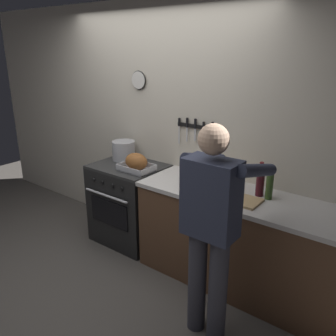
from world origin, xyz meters
The scene contains 13 objects.
ground_plane centered at (0.00, 0.00, 0.00)m, with size 8.00×8.00×0.00m, color #4C4742.
wall_back centered at (0.00, 1.35, 1.30)m, with size 6.00×0.13×2.60m.
counter_block centered at (1.20, 0.99, 0.45)m, with size 2.03×0.65×0.90m.
stove centered at (-0.22, 0.99, 0.45)m, with size 0.76×0.67×0.90m.
person_cook centered at (1.23, 0.32, 0.95)m, with size 0.51×0.63×1.66m.
roasting_pan centered at (-0.03, 0.92, 0.99)m, with size 0.35×0.26×0.19m.
stock_pot centered at (-0.40, 1.11, 1.01)m, with size 0.26×0.26×0.22m.
cutting_board centered at (1.16, 0.88, 0.91)m, with size 0.36×0.24×0.02m, color tan.
bottle_cooking_oil centered at (0.79, 1.12, 1.02)m, with size 0.06×0.06×0.28m.
bottle_vinegar centered at (1.02, 1.07, 1.01)m, with size 0.06×0.06×0.27m.
bottle_wine_red centered at (1.26, 1.08, 1.03)m, with size 0.07×0.07×0.30m.
bottle_olive_oil centered at (1.35, 1.06, 1.02)m, with size 0.06×0.06×0.29m.
bottle_soy_sauce centered at (0.56, 1.11, 1.00)m, with size 0.06×0.06×0.23m.
Camera 1 is at (2.34, -1.64, 2.12)m, focal length 37.76 mm.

